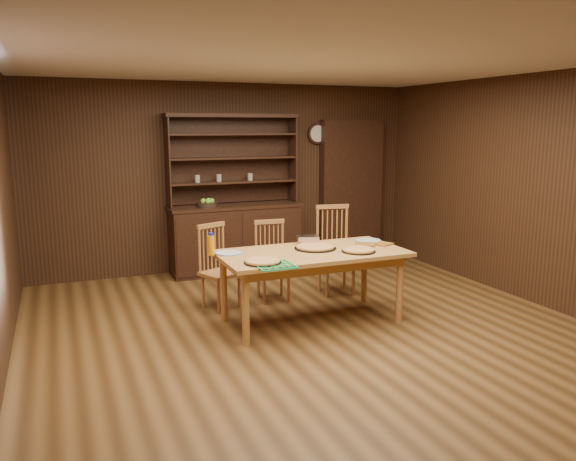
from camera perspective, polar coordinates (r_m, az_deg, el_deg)
name	(u,v)px	position (r m, az deg, el deg)	size (l,w,h in m)	color
floor	(321,337)	(5.53, 3.40, -10.78)	(6.00, 6.00, 0.00)	brown
room_shell	(323,174)	(5.17, 3.59, 5.73)	(6.00, 6.00, 6.00)	silver
china_hutch	(235,229)	(7.85, -5.38, 0.14)	(1.84, 0.52, 2.17)	#321A10
doorway	(351,190)	(8.66, 6.40, 4.14)	(1.00, 0.18, 2.10)	#321A10
wall_clock	(317,134)	(8.40, 3.00, 9.81)	(0.30, 0.05, 0.30)	#321A10
dining_table	(312,259)	(5.77, 2.43, -2.90)	(1.90, 0.95, 0.75)	#CC8B46
chair_left	(217,263)	(6.33, -7.25, -3.34)	(0.50, 0.49, 0.95)	#A66839
chair_center	(272,258)	(6.59, -1.69, -2.79)	(0.41, 0.39, 0.93)	#A66839
chair_right	(334,246)	(6.87, 4.74, -1.61)	(0.49, 0.48, 1.07)	#A66839
pizza_left	(263,261)	(5.25, -2.60, -3.16)	(0.35, 0.35, 0.04)	black
pizza_right	(359,250)	(5.76, 7.18, -1.99)	(0.35, 0.35, 0.04)	black
pizza_center	(315,247)	(5.87, 2.78, -1.70)	(0.44, 0.44, 0.04)	black
cooling_rack	(275,265)	(5.15, -1.37, -3.54)	(0.33, 0.33, 0.02)	#0DAE58
plate_left	(229,253)	(5.66, -6.04, -2.27)	(0.28, 0.28, 0.02)	beige
plate_right	(368,240)	(6.30, 8.10, -1.01)	(0.29, 0.29, 0.02)	beige
foil_dish	(308,240)	(6.09, 2.02, -0.96)	(0.23, 0.16, 0.09)	silver
juice_bottle	(211,245)	(5.61, -7.82, -1.44)	(0.07, 0.07, 0.23)	orange
pot_holder_a	(382,244)	(6.16, 9.55, -1.34)	(0.19, 0.19, 0.01)	red
pot_holder_b	(365,244)	(6.09, 7.83, -1.41)	(0.21, 0.21, 0.02)	red
fruit_bowl	(207,204)	(7.62, -8.21, 2.71)	(0.28, 0.28, 0.12)	black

